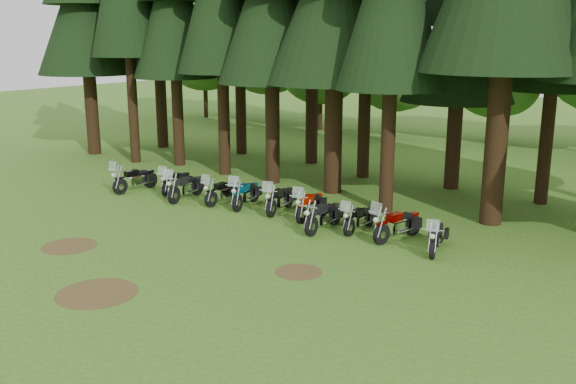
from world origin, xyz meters
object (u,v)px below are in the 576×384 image
(motorcycle_0, at_px, (135,180))
(motorcycle_10, at_px, (436,238))
(motorcycle_4, at_px, (246,195))
(motorcycle_6, at_px, (310,206))
(motorcycle_5, at_px, (280,200))
(motorcycle_7, at_px, (324,217))
(motorcycle_3, at_px, (224,192))
(motorcycle_8, at_px, (360,219))
(motorcycle_2, at_px, (186,188))
(motorcycle_9, at_px, (398,225))
(motorcycle_1, at_px, (177,182))

(motorcycle_0, height_order, motorcycle_10, motorcycle_0)
(motorcycle_4, relative_size, motorcycle_6, 1.02)
(motorcycle_5, height_order, motorcycle_7, motorcycle_5)
(motorcycle_3, bearing_deg, motorcycle_5, 7.85)
(motorcycle_7, bearing_deg, motorcycle_8, 28.11)
(motorcycle_3, bearing_deg, motorcycle_6, 5.25)
(motorcycle_3, xyz_separation_m, motorcycle_7, (5.37, -0.74, 0.02))
(motorcycle_2, relative_size, motorcycle_6, 1.05)
(motorcycle_2, height_order, motorcycle_4, motorcycle_2)
(motorcycle_7, relative_size, motorcycle_8, 1.12)
(motorcycle_7, xyz_separation_m, motorcycle_10, (4.19, 0.16, -0.03))
(motorcycle_2, distance_m, motorcycle_10, 11.28)
(motorcycle_6, bearing_deg, motorcycle_4, 172.54)
(motorcycle_3, height_order, motorcycle_9, motorcycle_9)
(motorcycle_3, bearing_deg, motorcycle_4, 8.62)
(motorcycle_7, bearing_deg, motorcycle_2, 175.80)
(motorcycle_1, distance_m, motorcycle_3, 2.88)
(motorcycle_1, height_order, motorcycle_4, motorcycle_4)
(motorcycle_1, distance_m, motorcycle_7, 8.29)
(motorcycle_0, bearing_deg, motorcycle_4, 11.47)
(motorcycle_2, relative_size, motorcycle_9, 1.01)
(motorcycle_1, height_order, motorcycle_8, motorcycle_1)
(motorcycle_0, bearing_deg, motorcycle_5, 10.82)
(motorcycle_1, bearing_deg, motorcycle_2, -39.60)
(motorcycle_4, height_order, motorcycle_8, motorcycle_4)
(motorcycle_4, xyz_separation_m, motorcycle_10, (8.48, -0.70, -0.05))
(motorcycle_3, distance_m, motorcycle_9, 8.00)
(motorcycle_2, bearing_deg, motorcycle_5, 0.74)
(motorcycle_1, distance_m, motorcycle_6, 7.01)
(motorcycle_3, distance_m, motorcycle_8, 6.48)
(motorcycle_3, bearing_deg, motorcycle_1, 179.18)
(motorcycle_3, relative_size, motorcycle_4, 0.93)
(motorcycle_1, bearing_deg, motorcycle_8, -13.29)
(motorcycle_5, bearing_deg, motorcycle_1, 170.06)
(motorcycle_3, xyz_separation_m, motorcycle_4, (1.08, 0.13, 0.03))
(motorcycle_0, distance_m, motorcycle_5, 7.35)
(motorcycle_0, height_order, motorcycle_8, motorcycle_0)
(motorcycle_0, relative_size, motorcycle_3, 1.10)
(motorcycle_0, relative_size, motorcycle_7, 1.04)
(motorcycle_1, xyz_separation_m, motorcycle_6, (7.01, 0.10, 0.02))
(motorcycle_1, height_order, motorcycle_9, motorcycle_9)
(motorcycle_5, bearing_deg, motorcycle_7, -32.14)
(motorcycle_8, bearing_deg, motorcycle_2, -176.75)
(motorcycle_3, relative_size, motorcycle_7, 0.95)
(motorcycle_2, height_order, motorcycle_3, motorcycle_2)
(motorcycle_6, relative_size, motorcycle_9, 0.97)
(motorcycle_2, xyz_separation_m, motorcycle_8, (8.19, 0.37, -0.07))
(motorcycle_2, height_order, motorcycle_9, motorcycle_2)
(motorcycle_0, height_order, motorcycle_6, motorcycle_0)
(motorcycle_5, relative_size, motorcycle_9, 0.98)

